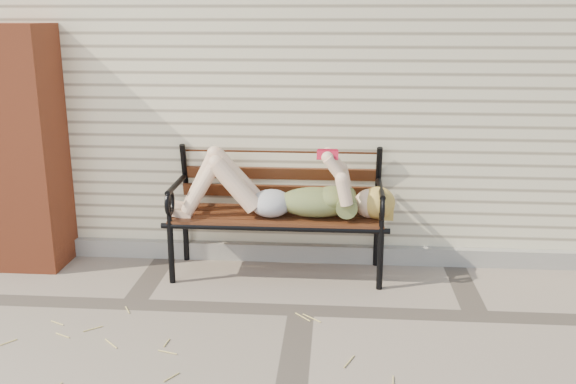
{
  "coord_description": "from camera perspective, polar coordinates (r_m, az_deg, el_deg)",
  "views": [
    {
      "loc": [
        0.23,
        -4.23,
        2.06
      ],
      "look_at": [
        -0.14,
        0.6,
        0.72
      ],
      "focal_mm": 40.0,
      "sensor_mm": 36.0,
      "label": 1
    }
  ],
  "objects": [
    {
      "name": "house_wall",
      "position": [
        7.26,
        2.63,
        11.02
      ],
      "size": [
        8.0,
        4.0,
        3.0
      ],
      "primitive_type": "cube",
      "color": "beige",
      "rests_on": "ground"
    },
    {
      "name": "straw_scatter",
      "position": [
        4.11,
        -16.35,
        -15.26
      ],
      "size": [
        2.76,
        1.69,
        0.01
      ],
      "color": "#DBC46A",
      "rests_on": "ground"
    },
    {
      "name": "garden_bench",
      "position": [
        5.23,
        -0.86,
        0.09
      ],
      "size": [
        1.86,
        0.74,
        1.2
      ],
      "color": "black",
      "rests_on": "ground"
    },
    {
      "name": "brick_pillar",
      "position": [
        5.69,
        -22.14,
        3.57
      ],
      "size": [
        0.5,
        0.5,
        2.0
      ],
      "primitive_type": "cube",
      "color": "#A24324",
      "rests_on": "ground"
    },
    {
      "name": "ground",
      "position": [
        4.71,
        1.19,
        -10.47
      ],
      "size": [
        80.0,
        80.0,
        0.0
      ],
      "primitive_type": "plane",
      "color": "gray",
      "rests_on": "ground"
    },
    {
      "name": "foundation_strip",
      "position": [
        5.57,
        1.76,
        -5.41
      ],
      "size": [
        8.0,
        0.1,
        0.15
      ],
      "primitive_type": "cube",
      "color": "#A19D92",
      "rests_on": "ground"
    },
    {
      "name": "reading_woman",
      "position": [
        5.07,
        -0.84,
        0.09
      ],
      "size": [
        1.75,
        0.4,
        0.55
      ],
      "color": "#092F44",
      "rests_on": "ground"
    }
  ]
}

